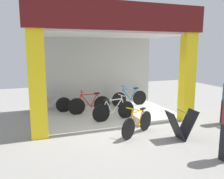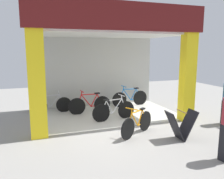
% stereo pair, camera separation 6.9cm
% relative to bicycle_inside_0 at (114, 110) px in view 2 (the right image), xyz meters
% --- Properties ---
extents(ground_plane, '(19.24, 19.24, 0.00)m').
position_rel_bicycle_inside_0_xyz_m(ground_plane, '(-0.07, -0.83, -0.37)').
color(ground_plane, gray).
rests_on(ground_plane, ground).
extents(shop_facade, '(5.82, 3.64, 3.99)m').
position_rel_bicycle_inside_0_xyz_m(shop_facade, '(-0.07, 0.82, 1.75)').
color(shop_facade, beige).
rests_on(shop_facade, ground).
extents(bicycle_inside_0, '(1.68, 0.46, 0.93)m').
position_rel_bicycle_inside_0_xyz_m(bicycle_inside_0, '(0.00, 0.00, 0.00)').
color(bicycle_inside_0, black).
rests_on(bicycle_inside_0, ground).
extents(bicycle_inside_1, '(1.74, 0.48, 0.95)m').
position_rel_bicycle_inside_0_xyz_m(bicycle_inside_1, '(-0.60, 1.18, 0.01)').
color(bicycle_inside_1, black).
rests_on(bicycle_inside_1, ground).
extents(bicycle_inside_2, '(1.74, 0.48, 0.96)m').
position_rel_bicycle_inside_0_xyz_m(bicycle_inside_2, '(1.43, 1.77, 0.01)').
color(bicycle_inside_2, black).
rests_on(bicycle_inside_2, ground).
extents(bicycle_inside_3, '(1.61, 0.44, 0.89)m').
position_rel_bicycle_inside_0_xyz_m(bicycle_inside_3, '(-2.05, 1.76, -0.02)').
color(bicycle_inside_3, black).
rests_on(bicycle_inside_3, ground).
extents(bicycle_parked_0, '(1.39, 0.88, 0.88)m').
position_rel_bicycle_inside_0_xyz_m(bicycle_parked_0, '(0.18, -1.60, -0.02)').
color(bicycle_parked_0, black).
rests_on(bicycle_parked_0, ground).
extents(sandwich_board_sign, '(0.87, 0.53, 0.86)m').
position_rel_bicycle_inside_0_xyz_m(sandwich_board_sign, '(1.19, -2.36, 0.05)').
color(sandwich_board_sign, black).
rests_on(sandwich_board_sign, ground).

